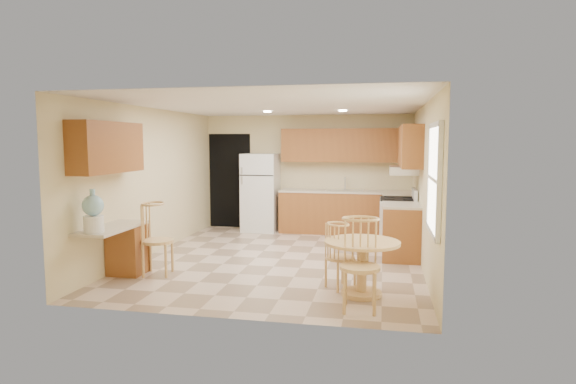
% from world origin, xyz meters
% --- Properties ---
extents(floor, '(5.50, 5.50, 0.00)m').
position_xyz_m(floor, '(0.00, 0.00, 0.00)').
color(floor, '#CEAF95').
rests_on(floor, ground).
extents(ceiling, '(4.50, 5.50, 0.02)m').
position_xyz_m(ceiling, '(0.00, 0.00, 2.50)').
color(ceiling, white).
rests_on(ceiling, wall_back).
extents(wall_back, '(4.50, 0.02, 2.50)m').
position_xyz_m(wall_back, '(0.00, 2.75, 1.25)').
color(wall_back, beige).
rests_on(wall_back, floor).
extents(wall_front, '(4.50, 0.02, 2.50)m').
position_xyz_m(wall_front, '(0.00, -2.75, 1.25)').
color(wall_front, beige).
rests_on(wall_front, floor).
extents(wall_left, '(0.02, 5.50, 2.50)m').
position_xyz_m(wall_left, '(-2.25, 0.00, 1.25)').
color(wall_left, beige).
rests_on(wall_left, floor).
extents(wall_right, '(0.02, 5.50, 2.50)m').
position_xyz_m(wall_right, '(2.25, 0.00, 1.25)').
color(wall_right, beige).
rests_on(wall_right, floor).
extents(doorway, '(0.90, 0.02, 2.10)m').
position_xyz_m(doorway, '(-1.75, 2.73, 1.05)').
color(doorway, black).
rests_on(doorway, floor).
extents(base_cab_back, '(2.75, 0.60, 0.87)m').
position_xyz_m(base_cab_back, '(0.88, 2.45, 0.43)').
color(base_cab_back, '#9E5B28').
rests_on(base_cab_back, floor).
extents(counter_back, '(2.75, 0.63, 0.04)m').
position_xyz_m(counter_back, '(0.88, 2.45, 0.89)').
color(counter_back, beige).
rests_on(counter_back, base_cab_back).
extents(base_cab_right_a, '(0.60, 0.59, 0.87)m').
position_xyz_m(base_cab_right_a, '(1.95, 1.85, 0.43)').
color(base_cab_right_a, '#9E5B28').
rests_on(base_cab_right_a, floor).
extents(counter_right_a, '(0.63, 0.59, 0.04)m').
position_xyz_m(counter_right_a, '(1.95, 1.85, 0.89)').
color(counter_right_a, beige).
rests_on(counter_right_a, base_cab_right_a).
extents(base_cab_right_b, '(0.60, 0.80, 0.87)m').
position_xyz_m(base_cab_right_b, '(1.95, 0.40, 0.43)').
color(base_cab_right_b, '#9E5B28').
rests_on(base_cab_right_b, floor).
extents(counter_right_b, '(0.63, 0.80, 0.04)m').
position_xyz_m(counter_right_b, '(1.95, 0.40, 0.89)').
color(counter_right_b, beige).
rests_on(counter_right_b, base_cab_right_b).
extents(upper_cab_back, '(2.75, 0.33, 0.70)m').
position_xyz_m(upper_cab_back, '(0.88, 2.58, 1.85)').
color(upper_cab_back, '#9E5B28').
rests_on(upper_cab_back, wall_back).
extents(upper_cab_right, '(0.33, 2.42, 0.70)m').
position_xyz_m(upper_cab_right, '(2.08, 1.21, 1.85)').
color(upper_cab_right, '#9E5B28').
rests_on(upper_cab_right, wall_right).
extents(upper_cab_left, '(0.33, 1.40, 0.70)m').
position_xyz_m(upper_cab_left, '(-2.08, -1.60, 1.85)').
color(upper_cab_left, '#9E5B28').
rests_on(upper_cab_left, wall_left).
extents(sink, '(0.78, 0.44, 0.01)m').
position_xyz_m(sink, '(0.85, 2.45, 0.91)').
color(sink, silver).
rests_on(sink, counter_back).
extents(range_hood, '(0.50, 0.76, 0.14)m').
position_xyz_m(range_hood, '(2.00, 1.18, 1.42)').
color(range_hood, silver).
rests_on(range_hood, upper_cab_right).
extents(desk_pedestal, '(0.48, 0.42, 0.72)m').
position_xyz_m(desk_pedestal, '(-2.00, -1.32, 0.36)').
color(desk_pedestal, '#9E5B28').
rests_on(desk_pedestal, floor).
extents(desk_top, '(0.50, 1.20, 0.04)m').
position_xyz_m(desk_top, '(-2.00, -1.70, 0.75)').
color(desk_top, beige).
rests_on(desk_top, desk_pedestal).
extents(window, '(0.06, 1.12, 1.30)m').
position_xyz_m(window, '(2.23, -1.85, 1.50)').
color(window, white).
rests_on(window, wall_right).
extents(can_light_a, '(0.14, 0.14, 0.02)m').
position_xyz_m(can_light_a, '(-0.50, 1.20, 2.48)').
color(can_light_a, white).
rests_on(can_light_a, ceiling).
extents(can_light_b, '(0.14, 0.14, 0.02)m').
position_xyz_m(can_light_b, '(0.90, 1.20, 2.48)').
color(can_light_b, white).
rests_on(can_light_b, ceiling).
extents(refrigerator, '(0.74, 0.72, 1.67)m').
position_xyz_m(refrigerator, '(-0.95, 2.40, 0.84)').
color(refrigerator, white).
rests_on(refrigerator, floor).
extents(stove, '(0.65, 0.76, 1.09)m').
position_xyz_m(stove, '(1.92, 1.18, 0.47)').
color(stove, white).
rests_on(stove, floor).
extents(dining_table, '(0.94, 0.94, 0.70)m').
position_xyz_m(dining_table, '(1.40, -1.66, 0.46)').
color(dining_table, '#DCAF6E').
rests_on(dining_table, floor).
extents(chair_table_a, '(0.38, 0.48, 0.86)m').
position_xyz_m(chair_table_a, '(1.11, -1.50, 0.53)').
color(chair_table_a, '#DCAF6E').
rests_on(chair_table_a, floor).
extents(chair_table_b, '(0.47, 0.47, 1.05)m').
position_xyz_m(chair_table_b, '(1.40, -2.30, 0.64)').
color(chair_table_b, '#DCAF6E').
rests_on(chair_table_b, floor).
extents(chair_desk, '(0.46, 0.60, 1.04)m').
position_xyz_m(chair_desk, '(-1.55, -1.36, 0.63)').
color(chair_desk, '#DCAF6E').
rests_on(chair_desk, floor).
extents(water_crock, '(0.27, 0.27, 0.56)m').
position_xyz_m(water_crock, '(-2.00, -2.12, 1.02)').
color(water_crock, white).
rests_on(water_crock, desk_top).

